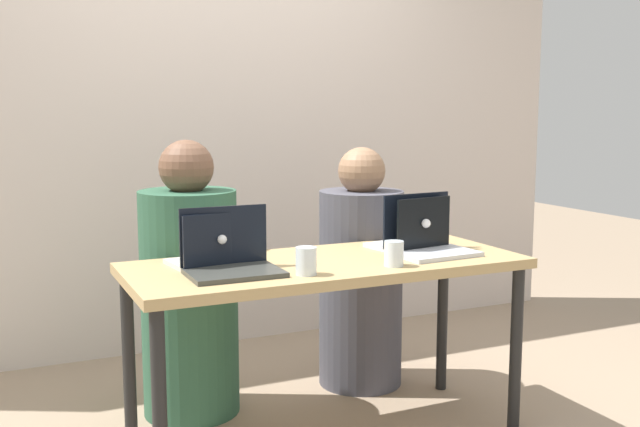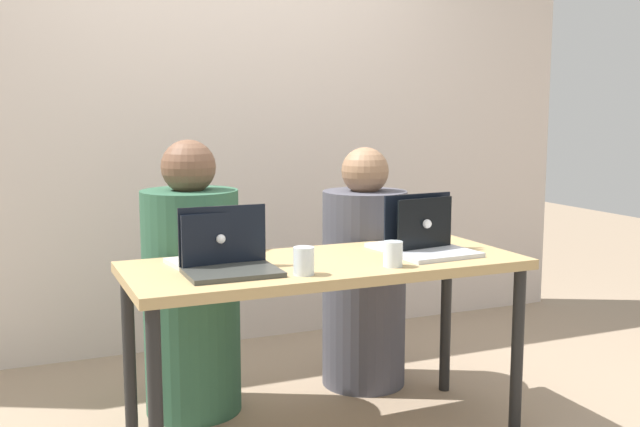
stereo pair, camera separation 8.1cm
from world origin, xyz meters
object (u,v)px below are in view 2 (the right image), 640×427
Objects in this scene: person_on_right at (364,280)px; laptop_back_right at (413,238)px; person_on_left at (192,293)px; laptop_back_left at (213,253)px; laptop_front_right at (428,241)px; water_glass_right at (393,256)px; laptop_front_left at (229,259)px; water_glass_left at (304,263)px.

person_on_right reaches higher than laptop_back_right.
person_on_left is 0.49m from laptop_back_left.
laptop_front_right is 0.11m from laptop_back_right.
person_on_left reaches higher than water_glass_right.
laptop_back_right is at bearing 171.03° from laptop_back_left.
laptop_front_left is at bearing 166.23° from water_glass_right.
person_on_left is 0.85m from person_on_right.
laptop_front_left is (0.01, -0.56, 0.26)m from person_on_left.
person_on_right is 11.41× the size of water_glass_left.
person_on_right is 3.44× the size of laptop_front_left.
laptop_front_right is (0.02, -0.55, 0.28)m from person_on_right.
laptop_back_left is at bearing 99.17° from laptop_front_left.
water_glass_right is at bearing 147.74° from laptop_back_left.
person_on_right is at bearing -98.09° from laptop_back_right.
water_glass_left is at bearing 124.86° from laptop_back_left.
person_on_right reaches higher than laptop_front_right.
laptop_back_left reaches higher than water_glass_right.
person_on_left reaches higher than laptop_front_left.
laptop_back_right is 0.85m from laptop_front_left.
person_on_left is 12.47× the size of water_glass_right.
person_on_right reaches higher than laptop_front_left.
laptop_back_left is at bearing 167.53° from laptop_front_right.
person_on_left is 1.00m from laptop_back_right.
person_on_right is at bearing 34.25° from laptop_front_left.
person_on_left reaches higher than laptop_back_right.
laptop_back_right is 3.10× the size of water_glass_left.
laptop_front_right is 3.54× the size of water_glass_right.
laptop_front_right is 3.38× the size of water_glass_left.
laptop_back_left is 0.87m from laptop_back_right.
laptop_front_left is at bearing 176.92° from laptop_front_right.
laptop_back_left is at bearing 36.21° from person_on_right.
laptop_front_left is (-0.84, -0.12, 0.00)m from laptop_back_right.
person_on_right is at bearing 49.65° from water_glass_left.
person_on_right is 3.67× the size of laptop_back_right.
person_on_left reaches higher than laptop_back_left.
water_glass_right is (-0.23, -0.71, 0.27)m from person_on_right.
person_on_right is 0.62m from laptop_front_right.
water_glass_left is at bearing -30.75° from laptop_front_left.
person_on_left reaches higher than laptop_front_right.
laptop_front_left is 0.28m from water_glass_left.
person_on_right is 0.96m from water_glass_left.
laptop_back_right is at bearing 23.37° from water_glass_left.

